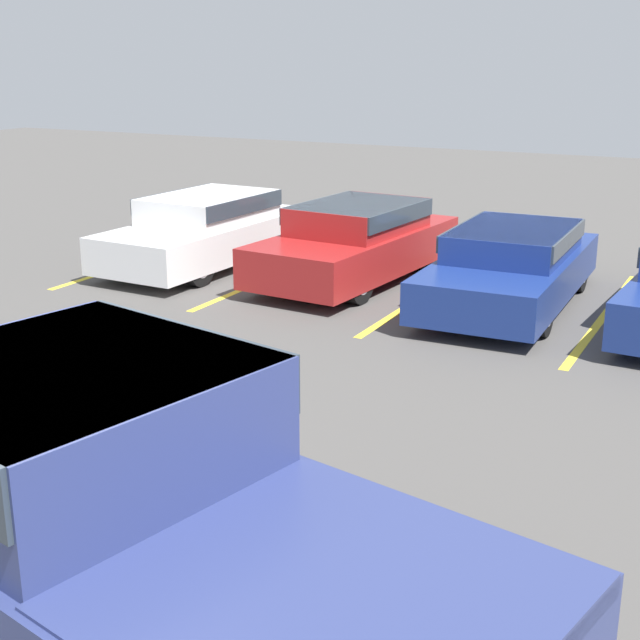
{
  "coord_description": "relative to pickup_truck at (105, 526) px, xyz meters",
  "views": [
    {
      "loc": [
        4.23,
        -3.68,
        3.61
      ],
      "look_at": [
        0.22,
        4.02,
        1.0
      ],
      "focal_mm": 50.0,
      "sensor_mm": 36.0,
      "label": 1
    }
  ],
  "objects": [
    {
      "name": "parked_sedan_b",
      "position": [
        -2.81,
        9.44,
        -0.26
      ],
      "size": [
        2.1,
        4.41,
        1.27
      ],
      "rotation": [
        0.0,
        0.0,
        -1.65
      ],
      "color": "maroon",
      "rests_on": "ground_plane"
    },
    {
      "name": "parked_sedan_c",
      "position": [
        -0.12,
        9.09,
        -0.31
      ],
      "size": [
        1.89,
        4.51,
        1.16
      ],
      "rotation": [
        0.0,
        0.0,
        -1.54
      ],
      "color": "navy",
      "rests_on": "ground_plane"
    },
    {
      "name": "stall_stripe_b",
      "position": [
        -4.13,
        9.18,
        -0.93
      ],
      "size": [
        0.12,
        5.2,
        0.01
      ],
      "primitive_type": "cube",
      "color": "yellow",
      "rests_on": "ground_plane"
    },
    {
      "name": "stall_stripe_c",
      "position": [
        -1.44,
        9.18,
        -0.93
      ],
      "size": [
        0.12,
        5.2,
        0.01
      ],
      "primitive_type": "cube",
      "color": "yellow",
      "rests_on": "ground_plane"
    },
    {
      "name": "stall_stripe_d",
      "position": [
        1.26,
        9.18,
        -0.93
      ],
      "size": [
        0.12,
        5.2,
        0.01
      ],
      "primitive_type": "cube",
      "color": "yellow",
      "rests_on": "ground_plane"
    },
    {
      "name": "parked_sedan_a",
      "position": [
        -5.58,
        9.2,
        -0.27
      ],
      "size": [
        1.91,
        4.43,
        1.25
      ],
      "rotation": [
        0.0,
        0.0,
        -1.61
      ],
      "color": "silver",
      "rests_on": "ground_plane"
    },
    {
      "name": "ground_plane",
      "position": [
        -0.95,
        0.12,
        -0.94
      ],
      "size": [
        60.0,
        60.0,
        0.0
      ],
      "primitive_type": "plane",
      "color": "#4C4947"
    },
    {
      "name": "stall_stripe_a",
      "position": [
        -6.83,
        9.18,
        -0.93
      ],
      "size": [
        0.12,
        5.2,
        0.01
      ],
      "primitive_type": "cube",
      "color": "yellow",
      "rests_on": "ground_plane"
    },
    {
      "name": "pickup_truck",
      "position": [
        0.0,
        0.0,
        0.0
      ],
      "size": [
        5.75,
        3.2,
        1.89
      ],
      "rotation": [
        0.0,
        0.0,
        -0.21
      ],
      "color": "navy",
      "rests_on": "ground_plane"
    }
  ]
}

